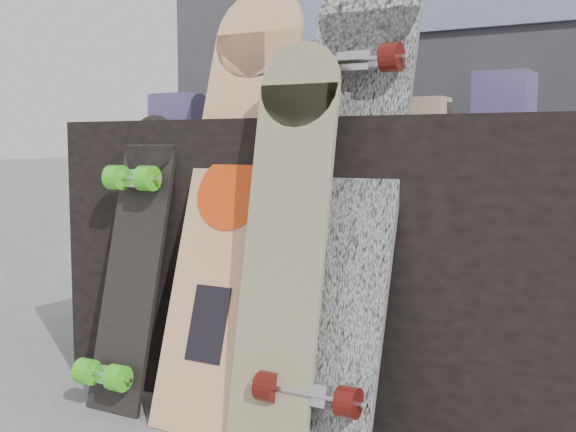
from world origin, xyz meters
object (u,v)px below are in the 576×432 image
Objects in this scene: longboard_geisha at (233,187)px; skateboard_dark at (130,259)px; vendor_table at (344,258)px; longboard_cascadia at (345,187)px; longboard_celtic at (286,233)px.

longboard_geisha reaches higher than skateboard_dark.
skateboard_dark is at bearing -163.41° from longboard_geisha.
vendor_table is 0.41m from longboard_cascadia.
longboard_geisha is 0.36m from skateboard_dark.
vendor_table is 0.44m from longboard_celtic.
longboard_cascadia is 1.48× the size of skateboard_dark.
skateboard_dark is at bearing -140.23° from vendor_table.
longboard_geisha is 0.27m from longboard_celtic.
longboard_geisha is at bearing -179.98° from longboard_cascadia.
skateboard_dark is at bearing -172.04° from longboard_cascadia.
longboard_geisha is 0.97× the size of longboard_cascadia.
longboard_geisha is at bearing 153.40° from longboard_celtic.
longboard_celtic is 0.81× the size of longboard_cascadia.
vendor_table is 0.42m from longboard_geisha.
longboard_cascadia is at bearing -64.67° from vendor_table.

